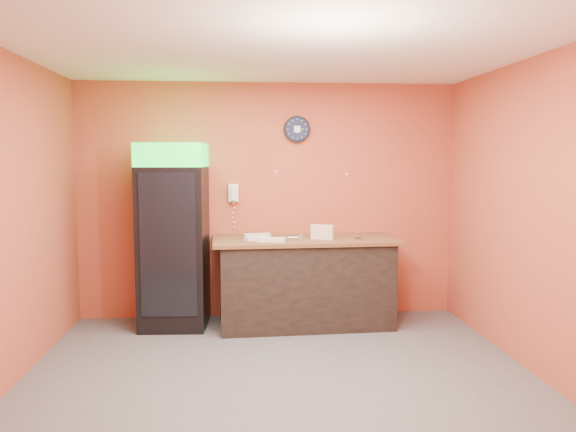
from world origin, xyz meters
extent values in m
plane|color=#47474C|center=(0.00, 0.00, 0.00)|extent=(4.50, 4.50, 0.00)
cube|color=#B44732|center=(0.00, 2.00, 1.40)|extent=(4.50, 0.02, 2.80)
cube|color=#B44732|center=(-2.25, 0.00, 1.40)|extent=(0.02, 4.00, 2.80)
cube|color=#B44732|center=(2.25, 0.00, 1.40)|extent=(0.02, 4.00, 2.80)
cube|color=white|center=(0.00, 0.00, 2.80)|extent=(4.50, 4.00, 0.02)
cube|color=black|center=(-1.09, 1.65, 0.91)|extent=(0.76, 0.76, 1.81)
cube|color=#1BE82E|center=(-1.09, 1.65, 1.94)|extent=(0.76, 0.76, 0.26)
cube|color=black|center=(-1.07, 1.28, 0.98)|extent=(0.60, 0.05, 1.55)
cube|color=black|center=(0.40, 1.57, 0.48)|extent=(1.96, 0.94, 0.96)
cylinder|color=black|center=(0.34, 1.98, 2.25)|extent=(0.31, 0.05, 0.31)
cylinder|color=#0F1433|center=(0.34, 1.95, 2.25)|extent=(0.27, 0.01, 0.27)
cube|color=white|center=(0.34, 1.94, 2.25)|extent=(0.08, 0.00, 0.08)
cube|color=white|center=(-0.41, 1.96, 1.50)|extent=(0.11, 0.07, 0.21)
cube|color=white|center=(-0.41, 1.91, 1.50)|extent=(0.05, 0.04, 0.17)
cube|color=brown|center=(0.40, 1.57, 0.98)|extent=(2.12, 1.00, 0.04)
cube|color=beige|center=(0.58, 1.47, 1.03)|extent=(0.27, 0.18, 0.05)
cube|color=beige|center=(0.58, 1.47, 1.08)|extent=(0.27, 0.18, 0.05)
cube|color=beige|center=(0.58, 1.47, 1.14)|extent=(0.27, 0.18, 0.05)
cube|color=silver|center=(-0.15, 1.46, 1.02)|extent=(0.30, 0.23, 0.04)
cube|color=silver|center=(0.00, 1.32, 1.02)|extent=(0.32, 0.18, 0.04)
cube|color=silver|center=(-0.15, 1.67, 1.02)|extent=(0.32, 0.19, 0.04)
cylinder|color=silver|center=(0.35, 1.56, 1.03)|extent=(0.06, 0.06, 0.06)
camera|label=1|loc=(-0.33, -4.72, 1.90)|focal=35.00mm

